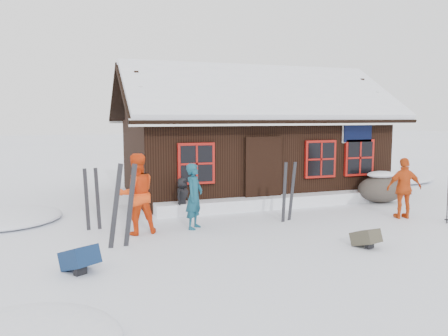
{
  "coord_description": "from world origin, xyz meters",
  "views": [
    {
      "loc": [
        -4.29,
        -9.03,
        2.63
      ],
      "look_at": [
        -0.58,
        1.61,
        1.3
      ],
      "focal_mm": 35.0,
      "sensor_mm": 36.0,
      "label": 1
    }
  ],
  "objects_px": {
    "skier_orange_left": "(136,194)",
    "skier_crouched": "(182,197)",
    "skier_teal": "(194,196)",
    "backpack_blue": "(80,262)",
    "skier_orange_right": "(404,188)",
    "backpack_olive": "(366,241)",
    "ski_pair_left": "(123,207)",
    "boulder": "(381,188)"
  },
  "relations": [
    {
      "from": "boulder",
      "to": "backpack_blue",
      "type": "distance_m",
      "value": 9.49
    },
    {
      "from": "skier_orange_left",
      "to": "skier_orange_right",
      "type": "height_order",
      "value": "skier_orange_left"
    },
    {
      "from": "boulder",
      "to": "skier_orange_right",
      "type": "bearing_deg",
      "value": -113.83
    },
    {
      "from": "backpack_blue",
      "to": "backpack_olive",
      "type": "height_order",
      "value": "backpack_blue"
    },
    {
      "from": "skier_orange_right",
      "to": "backpack_olive",
      "type": "distance_m",
      "value": 3.19
    },
    {
      "from": "skier_orange_right",
      "to": "backpack_olive",
      "type": "height_order",
      "value": "skier_orange_right"
    },
    {
      "from": "boulder",
      "to": "backpack_blue",
      "type": "height_order",
      "value": "boulder"
    },
    {
      "from": "skier_crouched",
      "to": "ski_pair_left",
      "type": "xyz_separation_m",
      "value": [
        -1.8,
        -2.38,
        0.32
      ]
    },
    {
      "from": "skier_teal",
      "to": "boulder",
      "type": "xyz_separation_m",
      "value": [
        6.27,
        1.17,
        -0.33
      ]
    },
    {
      "from": "skier_teal",
      "to": "skier_crouched",
      "type": "bearing_deg",
      "value": 35.85
    },
    {
      "from": "skier_orange_right",
      "to": "skier_crouched",
      "type": "relative_size",
      "value": 1.55
    },
    {
      "from": "skier_teal",
      "to": "skier_orange_right",
      "type": "distance_m",
      "value": 5.46
    },
    {
      "from": "boulder",
      "to": "backpack_olive",
      "type": "distance_m",
      "value": 5.08
    },
    {
      "from": "skier_orange_right",
      "to": "backpack_blue",
      "type": "xyz_separation_m",
      "value": [
        -8.02,
        -1.39,
        -0.63
      ]
    },
    {
      "from": "skier_crouched",
      "to": "backpack_blue",
      "type": "height_order",
      "value": "skier_crouched"
    },
    {
      "from": "skier_crouched",
      "to": "boulder",
      "type": "distance_m",
      "value": 6.21
    },
    {
      "from": "boulder",
      "to": "ski_pair_left",
      "type": "relative_size",
      "value": 0.85
    },
    {
      "from": "skier_orange_right",
      "to": "skier_crouched",
      "type": "xyz_separation_m",
      "value": [
        -5.35,
        2.2,
        -0.28
      ]
    },
    {
      "from": "skier_teal",
      "to": "skier_orange_left",
      "type": "distance_m",
      "value": 1.35
    },
    {
      "from": "skier_orange_right",
      "to": "boulder",
      "type": "relative_size",
      "value": 1.06
    },
    {
      "from": "skier_orange_right",
      "to": "skier_orange_left",
      "type": "bearing_deg",
      "value": 6.63
    },
    {
      "from": "skier_orange_left",
      "to": "skier_crouched",
      "type": "bearing_deg",
      "value": -141.99
    },
    {
      "from": "skier_crouched",
      "to": "skier_teal",
      "type": "bearing_deg",
      "value": -137.24
    },
    {
      "from": "skier_orange_right",
      "to": "backpack_blue",
      "type": "height_order",
      "value": "skier_orange_right"
    },
    {
      "from": "ski_pair_left",
      "to": "skier_orange_left",
      "type": "bearing_deg",
      "value": 79.89
    },
    {
      "from": "boulder",
      "to": "backpack_olive",
      "type": "relative_size",
      "value": 2.98
    },
    {
      "from": "skier_teal",
      "to": "backpack_olive",
      "type": "relative_size",
      "value": 3.09
    },
    {
      "from": "ski_pair_left",
      "to": "backpack_blue",
      "type": "distance_m",
      "value": 1.63
    },
    {
      "from": "skier_orange_left",
      "to": "skier_teal",
      "type": "bearing_deg",
      "value": 172.91
    },
    {
      "from": "skier_orange_right",
      "to": "boulder",
      "type": "height_order",
      "value": "skier_orange_right"
    },
    {
      "from": "skier_teal",
      "to": "boulder",
      "type": "height_order",
      "value": "skier_teal"
    },
    {
      "from": "skier_teal",
      "to": "backpack_olive",
      "type": "height_order",
      "value": "skier_teal"
    },
    {
      "from": "skier_crouched",
      "to": "backpack_blue",
      "type": "xyz_separation_m",
      "value": [
        -2.67,
        -3.59,
        -0.35
      ]
    },
    {
      "from": "skier_orange_left",
      "to": "ski_pair_left",
      "type": "distance_m",
      "value": 1.01
    },
    {
      "from": "skier_crouched",
      "to": "backpack_blue",
      "type": "bearing_deg",
      "value": -171.5
    },
    {
      "from": "skier_crouched",
      "to": "boulder",
      "type": "bearing_deg",
      "value": -47.27
    },
    {
      "from": "boulder",
      "to": "backpack_blue",
      "type": "relative_size",
      "value": 2.49
    },
    {
      "from": "ski_pair_left",
      "to": "backpack_blue",
      "type": "height_order",
      "value": "ski_pair_left"
    },
    {
      "from": "boulder",
      "to": "ski_pair_left",
      "type": "xyz_separation_m",
      "value": [
        -8.01,
        -2.12,
        0.39
      ]
    },
    {
      "from": "ski_pair_left",
      "to": "skier_orange_right",
      "type": "bearing_deg",
      "value": 14.58
    },
    {
      "from": "skier_teal",
      "to": "skier_orange_left",
      "type": "height_order",
      "value": "skier_orange_left"
    },
    {
      "from": "skier_orange_left",
      "to": "backpack_blue",
      "type": "bearing_deg",
      "value": 51.29
    }
  ]
}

